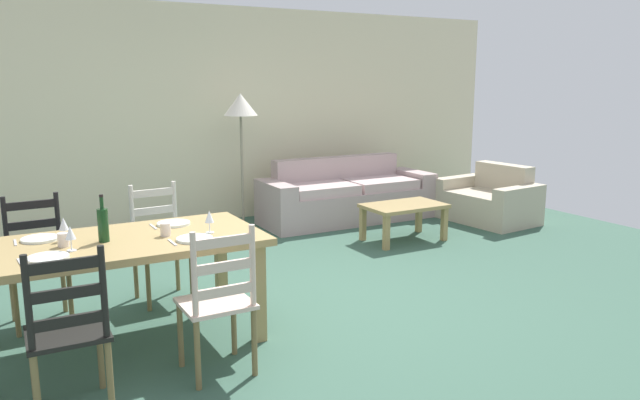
{
  "coord_description": "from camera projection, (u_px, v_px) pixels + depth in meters",
  "views": [
    {
      "loc": [
        -2.13,
        -4.16,
        1.8
      ],
      "look_at": [
        0.44,
        0.46,
        0.75
      ],
      "focal_mm": 34.11,
      "sensor_mm": 36.0,
      "label": 1
    }
  ],
  "objects": [
    {
      "name": "fork_near_right",
      "position": [
        172.0,
        242.0,
        3.98
      ],
      "size": [
        0.02,
        0.17,
        0.01
      ],
      "primitive_type": "cube",
      "rotation": [
        0.0,
        0.0,
        0.01
      ],
      "color": "silver",
      "rests_on": "dining_table"
    },
    {
      "name": "dinner_plate_far_right",
      "position": [
        174.0,
        223.0,
        4.47
      ],
      "size": [
        0.24,
        0.24,
        0.02
      ],
      "primitive_type": "cylinder",
      "color": "white",
      "rests_on": "dining_table"
    },
    {
      "name": "fork_far_left",
      "position": [
        15.0,
        243.0,
        3.97
      ],
      "size": [
        0.02,
        0.17,
        0.01
      ],
      "primitive_type": "cube",
      "rotation": [
        0.0,
        0.0,
        -0.01
      ],
      "color": "silver",
      "rests_on": "dining_table"
    },
    {
      "name": "dining_chair_near_left",
      "position": [
        68.0,
        332.0,
        3.25
      ],
      "size": [
        0.43,
        0.41,
        0.96
      ],
      "color": "black",
      "rests_on": "ground_plane"
    },
    {
      "name": "dining_table",
      "position": [
        118.0,
        253.0,
        4.06
      ],
      "size": [
        1.9,
        0.96,
        0.75
      ],
      "color": "#A08551",
      "rests_on": "ground_plane"
    },
    {
      "name": "coffee_table",
      "position": [
        404.0,
        210.0,
        6.85
      ],
      "size": [
        0.9,
        0.56,
        0.42
      ],
      "color": "#A08551",
      "rests_on": "ground_plane"
    },
    {
      "name": "fork_near_left",
      "position": [
        20.0,
        262.0,
        3.55
      ],
      "size": [
        0.03,
        0.17,
        0.01
      ],
      "primitive_type": "cube",
      "rotation": [
        0.0,
        0.0,
        0.07
      ],
      "color": "silver",
      "rests_on": "dining_table"
    },
    {
      "name": "dining_chair_far_right",
      "position": [
        160.0,
        243.0,
        5.0
      ],
      "size": [
        0.44,
        0.43,
        0.96
      ],
      "color": "beige",
      "rests_on": "ground_plane"
    },
    {
      "name": "dining_chair_near_right",
      "position": [
        218.0,
        301.0,
        3.69
      ],
      "size": [
        0.42,
        0.4,
        0.96
      ],
      "color": "beige",
      "rests_on": "ground_plane"
    },
    {
      "name": "wall_far",
      "position": [
        177.0,
        117.0,
        7.49
      ],
      "size": [
        9.6,
        0.16,
        2.7
      ],
      "primitive_type": "cube",
      "color": "beige",
      "rests_on": "ground_plane"
    },
    {
      "name": "wine_glass_near_left",
      "position": [
        70.0,
        234.0,
        3.77
      ],
      "size": [
        0.06,
        0.06,
        0.16
      ],
      "color": "white",
      "rests_on": "dining_table"
    },
    {
      "name": "ground_plane",
      "position": [
        300.0,
        306.0,
        4.93
      ],
      "size": [
        9.6,
        9.6,
        0.02
      ],
      "primitive_type": "cube",
      "color": "#365948"
    },
    {
      "name": "armchair_upholstered",
      "position": [
        491.0,
        202.0,
        7.85
      ],
      "size": [
        0.9,
        1.23,
        0.72
      ],
      "color": "#BBAE94",
      "rests_on": "ground_plane"
    },
    {
      "name": "coffee_cup_secondary",
      "position": [
        63.0,
        240.0,
        3.88
      ],
      "size": [
        0.07,
        0.07,
        0.09
      ],
      "primitive_type": "cylinder",
      "color": "beige",
      "rests_on": "dining_table"
    },
    {
      "name": "wine_glass_near_right",
      "position": [
        209.0,
        217.0,
        4.21
      ],
      "size": [
        0.06,
        0.06,
        0.16
      ],
      "color": "white",
      "rests_on": "dining_table"
    },
    {
      "name": "dining_chair_far_left",
      "position": [
        37.0,
        261.0,
        4.52
      ],
      "size": [
        0.43,
        0.41,
        0.96
      ],
      "color": "black",
      "rests_on": "ground_plane"
    },
    {
      "name": "wine_bottle",
      "position": [
        103.0,
        224.0,
        3.99
      ],
      "size": [
        0.07,
        0.07,
        0.32
      ],
      "color": "#143819",
      "rests_on": "dining_table"
    },
    {
      "name": "couch",
      "position": [
        345.0,
        198.0,
        7.89
      ],
      "size": [
        2.29,
        0.83,
        0.8
      ],
      "color": "#B19796",
      "rests_on": "ground_plane"
    },
    {
      "name": "dinner_plate_far_left",
      "position": [
        40.0,
        239.0,
        4.04
      ],
      "size": [
        0.24,
        0.24,
        0.02
      ],
      "primitive_type": "cylinder",
      "color": "white",
      "rests_on": "dining_table"
    },
    {
      "name": "dinner_plate_near_left",
      "position": [
        48.0,
        258.0,
        3.62
      ],
      "size": [
        0.24,
        0.24,
        0.02
      ],
      "primitive_type": "cylinder",
      "color": "white",
      "rests_on": "dining_table"
    },
    {
      "name": "standing_lamp",
      "position": [
        241.0,
        113.0,
        7.18
      ],
      "size": [
        0.4,
        0.4,
        1.64
      ],
      "color": "#332D28",
      "rests_on": "ground_plane"
    },
    {
      "name": "coffee_cup_primary",
      "position": [
        166.0,
        230.0,
        4.14
      ],
      "size": [
        0.07,
        0.07,
        0.09
      ],
      "primitive_type": "cylinder",
      "color": "beige",
      "rests_on": "dining_table"
    },
    {
      "name": "fork_far_right",
      "position": [
        153.0,
        227.0,
        4.4
      ],
      "size": [
        0.02,
        0.17,
        0.01
      ],
      "primitive_type": "cube",
      "rotation": [
        0.0,
        0.0,
        0.01
      ],
      "color": "silver",
      "rests_on": "dining_table"
    },
    {
      "name": "wine_glass_far_left",
      "position": [
        64.0,
        225.0,
        4.0
      ],
      "size": [
        0.06,
        0.06,
        0.16
      ],
      "color": "white",
      "rests_on": "dining_table"
    },
    {
      "name": "dinner_plate_near_right",
      "position": [
        195.0,
        239.0,
        4.05
      ],
      "size": [
        0.24,
        0.24,
        0.02
      ],
      "primitive_type": "cylinder",
      "color": "white",
      "rests_on": "dining_table"
    }
  ]
}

